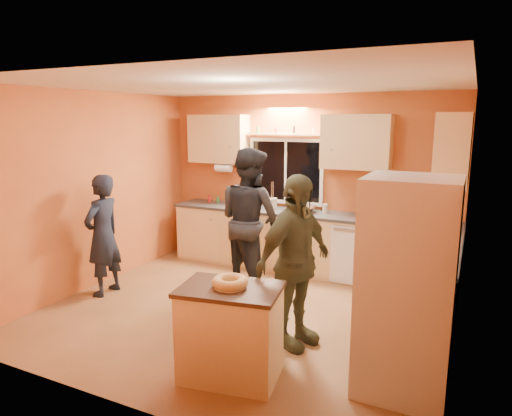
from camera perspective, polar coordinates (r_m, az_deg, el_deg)
The scene contains 14 objects.
ground at distance 5.51m, azimuth -1.42°, elevation -12.88°, with size 4.50×4.50×0.00m, color brown.
room_shell at distance 5.39m, azimuth 1.64°, elevation 4.48°, with size 4.54×4.04×2.61m.
back_counter at distance 6.83m, azimuth 5.21°, elevation -4.14°, with size 4.23×0.62×0.90m.
right_counter at distance 5.30m, azimuth 20.61°, elevation -9.36°, with size 0.62×1.84×0.90m.
refrigerator at distance 3.93m, azimuth 18.34°, elevation -9.38°, with size 0.72×0.70×1.80m, color silver.
island at distance 4.10m, azimuth -3.21°, elevation -15.20°, with size 0.95×0.72×0.83m.
bundt_pastry at distance 3.92m, azimuth -3.28°, elevation -9.23°, with size 0.31×0.31×0.09m, color tan.
person_left at distance 6.14m, azimuth -18.58°, elevation -3.25°, with size 0.57×0.37×1.56m, color black.
person_center at distance 5.93m, azimuth -0.76°, elevation -1.53°, with size 0.92×0.71×1.88m, color black.
person_right at distance 4.50m, azimuth 4.88°, elevation -6.73°, with size 1.01×0.42×1.73m, color #3B3E27.
mixing_bowl at distance 6.66m, azimuth 5.92°, elevation -0.17°, with size 0.35×0.35×0.09m, color black.
utensil_crock at distance 6.84m, azimuth 2.06°, elevation 0.53°, with size 0.14×0.14×0.17m, color beige.
potted_plant at distance 4.89m, azimuth 20.30°, elevation -3.77°, with size 0.26×0.22×0.28m, color gray.
red_box at distance 5.67m, azimuth 21.86°, elevation -3.02°, with size 0.16×0.12×0.07m, color red.
Camera 1 is at (2.31, -4.48, 2.24)m, focal length 32.00 mm.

